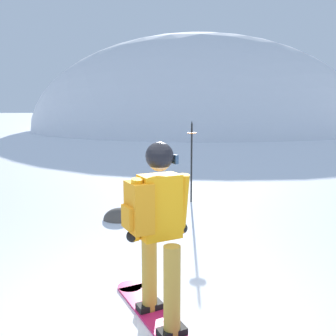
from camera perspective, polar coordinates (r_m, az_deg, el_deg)
name	(u,v)px	position (r m, az deg, el deg)	size (l,w,h in m)	color
ground_plane	(144,336)	(3.64, -3.70, -24.29)	(300.00, 300.00, 0.00)	white
ridge_peak_main	(195,130)	(35.51, 4.15, 5.89)	(29.70, 26.73, 16.96)	white
snowboarder_main	(157,230)	(3.40, -1.74, -9.46)	(1.06, 1.63, 1.71)	#D11E5B
piste_marker_near	(192,156)	(7.92, 3.62, 1.86)	(0.20, 0.20, 1.75)	black
rock_dark	(120,219)	(6.91, -7.37, -7.78)	(0.60, 0.51, 0.42)	#4C4742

